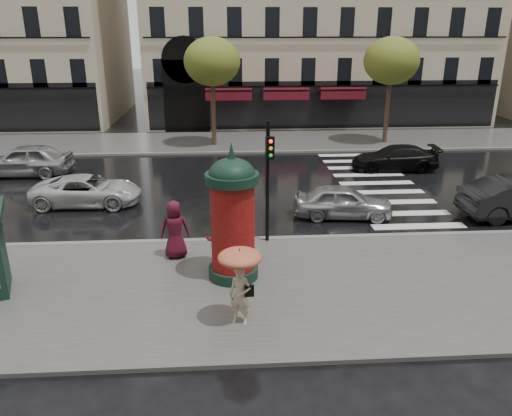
{
  "coord_description": "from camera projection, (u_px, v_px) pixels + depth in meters",
  "views": [
    {
      "loc": [
        -1.36,
        -13.24,
        7.22
      ],
      "look_at": [
        -0.41,
        1.5,
        1.81
      ],
      "focal_mm": 35.0,
      "sensor_mm": 36.0,
      "label": 1
    }
  ],
  "objects": [
    {
      "name": "car_silver",
      "position": [
        343.0,
        201.0,
        19.8
      ],
      "size": [
        4.03,
        1.96,
        1.33
      ],
      "primitive_type": "imported",
      "rotation": [
        0.0,
        0.0,
        1.47
      ],
      "color": "#B0B1B5",
      "rests_on": "ground"
    },
    {
      "name": "near_sidewalk",
      "position": [
        274.0,
        288.0,
        14.48
      ],
      "size": [
        90.0,
        7.0,
        0.12
      ],
      "primitive_type": "cube",
      "color": "#474744",
      "rests_on": "ground"
    },
    {
      "name": "zebra_crossing",
      "position": [
        376.0,
        183.0,
        24.33
      ],
      "size": [
        3.6,
        11.75,
        0.01
      ],
      "primitive_type": "cube",
      "color": "silver",
      "rests_on": "ground"
    },
    {
      "name": "man_burgundy",
      "position": [
        175.0,
        230.0,
        15.98
      ],
      "size": [
        1.01,
        0.74,
        1.92
      ],
      "primitive_type": "imported",
      "rotation": [
        0.0,
        0.0,
        3.29
      ],
      "color": "#490E1E",
      "rests_on": "near_sidewalk"
    },
    {
      "name": "car_far_silver",
      "position": [
        24.0,
        160.0,
        25.28
      ],
      "size": [
        4.75,
        1.97,
        1.61
      ],
      "primitive_type": "imported",
      "rotation": [
        0.0,
        0.0,
        -1.59
      ],
      "color": "#ABABB0",
      "rests_on": "ground"
    },
    {
      "name": "far_sidewalk",
      "position": [
        245.0,
        142.0,
        32.76
      ],
      "size": [
        90.0,
        6.0,
        0.12
      ],
      "primitive_type": "cube",
      "color": "#474744",
      "rests_on": "ground"
    },
    {
      "name": "woman_red",
      "position": [
        218.0,
        240.0,
        15.45
      ],
      "size": [
        0.88,
        0.72,
        1.7
      ],
      "primitive_type": "imported",
      "rotation": [
        0.0,
        0.0,
        3.05
      ],
      "color": "maroon",
      "rests_on": "near_sidewalk"
    },
    {
      "name": "morris_column",
      "position": [
        233.0,
        215.0,
        14.37
      ],
      "size": [
        1.53,
        1.53,
        4.12
      ],
      "color": "black",
      "rests_on": "near_sidewalk"
    },
    {
      "name": "car_white",
      "position": [
        87.0,
        191.0,
        21.2
      ],
      "size": [
        4.58,
        2.21,
        1.26
      ],
      "primitive_type": "imported",
      "rotation": [
        0.0,
        0.0,
        1.54
      ],
      "color": "silver",
      "rests_on": "ground"
    },
    {
      "name": "near_kerb",
      "position": [
        265.0,
        239.0,
        17.76
      ],
      "size": [
        90.0,
        0.25,
        0.14
      ],
      "primitive_type": "cube",
      "color": "slate",
      "rests_on": "ground"
    },
    {
      "name": "ground",
      "position": [
        273.0,
        281.0,
        14.97
      ],
      "size": [
        160.0,
        160.0,
        0.0
      ],
      "primitive_type": "plane",
      "color": "black",
      "rests_on": "ground"
    },
    {
      "name": "tree_far_left",
      "position": [
        212.0,
        62.0,
        29.94
      ],
      "size": [
        3.4,
        3.4,
        6.64
      ],
      "color": "#38281C",
      "rests_on": "ground"
    },
    {
      "name": "far_kerb",
      "position": [
        247.0,
        152.0,
        29.94
      ],
      "size": [
        90.0,
        0.25,
        0.14
      ],
      "primitive_type": "cube",
      "color": "slate",
      "rests_on": "ground"
    },
    {
      "name": "traffic_light",
      "position": [
        268.0,
        171.0,
        16.6
      ],
      "size": [
        0.3,
        0.41,
        4.22
      ],
      "color": "black",
      "rests_on": "near_sidewalk"
    },
    {
      "name": "car_black",
      "position": [
        395.0,
        158.0,
        26.36
      ],
      "size": [
        4.56,
        2.06,
        1.3
      ],
      "primitive_type": "imported",
      "rotation": [
        0.0,
        0.0,
        -1.63
      ],
      "color": "black",
      "rests_on": "ground"
    },
    {
      "name": "woman_umbrella",
      "position": [
        240.0,
        274.0,
        12.23
      ],
      "size": [
        1.08,
        1.08,
        2.08
      ],
      "color": "beige",
      "rests_on": "near_sidewalk"
    },
    {
      "name": "tree_far_right",
      "position": [
        391.0,
        61.0,
        30.6
      ],
      "size": [
        3.4,
        3.4,
        6.64
      ],
      "color": "#38281C",
      "rests_on": "ground"
    }
  ]
}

